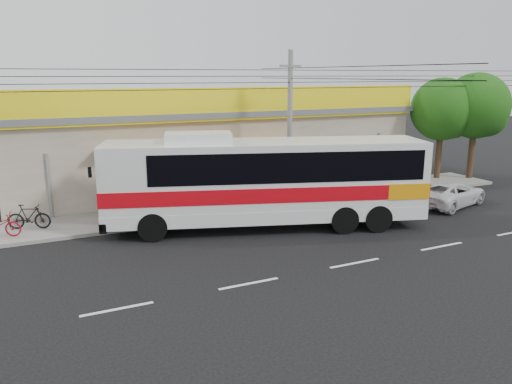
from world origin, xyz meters
TOP-DOWN VIEW (x-y plane):
  - ground at (0.00, 0.00)m, footprint 120.00×120.00m
  - sidewalk at (0.00, 6.00)m, footprint 30.00×3.20m
  - lane_markings at (0.00, -2.50)m, footprint 50.00×0.12m
  - storefront_building at (-0.01, 11.54)m, footprint 22.60×9.20m
  - coach_bus at (-0.72, 2.48)m, footprint 13.36×6.70m
  - motorbike_dark at (-9.93, 6.07)m, footprint 1.78×1.07m
  - white_car at (8.90, 1.85)m, footprint 4.77×3.15m
  - utility_pole at (1.80, 5.40)m, footprint 34.00×14.00m
  - tree_near at (13.08, 6.69)m, footprint 3.72×3.72m
  - tree_far at (14.87, 5.83)m, footprint 3.89×3.89m

SIDE VIEW (x-z plane):
  - ground at x=0.00m, z-range 0.00..0.00m
  - lane_markings at x=0.00m, z-range -0.01..0.01m
  - sidewalk at x=0.00m, z-range 0.00..0.15m
  - white_car at x=8.90m, z-range 0.00..1.22m
  - motorbike_dark at x=-9.93m, z-range 0.15..1.18m
  - coach_bus at x=-0.72m, z-range 0.14..4.19m
  - storefront_building at x=-0.01m, z-range -0.55..5.15m
  - tree_near at x=13.08m, z-range 1.09..7.25m
  - tree_far at x=14.87m, z-range 1.14..7.59m
  - utility_pole at x=1.80m, z-range 2.42..9.86m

